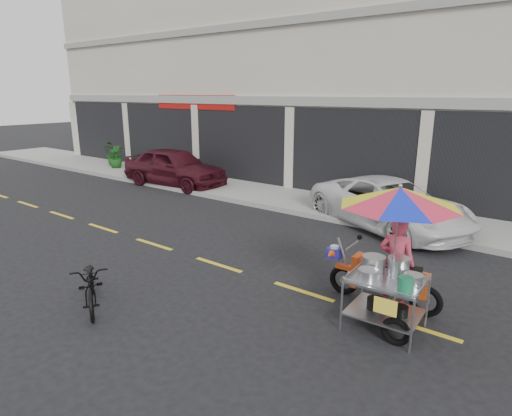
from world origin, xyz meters
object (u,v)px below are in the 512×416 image
Objects in this scene: near_bicycle at (91,284)px; food_vendor_rig at (395,235)px; white_pickup at (389,204)px; maroon_sedan at (174,167)px.

near_bicycle is 0.69× the size of food_vendor_rig.
food_vendor_rig is at bearing -134.87° from white_pickup.
white_pickup is (8.22, -0.19, -0.08)m from maroon_sedan.
white_pickup is at bearing 13.97° from near_bicycle.
near_bicycle is at bearing -143.31° from maroon_sedan.
food_vendor_rig reaches higher than white_pickup.
maroon_sedan is 2.71× the size of near_bicycle.
food_vendor_rig is at bearing -25.93° from near_bicycle.
near_bicycle is (5.94, -7.23, -0.31)m from maroon_sedan.
maroon_sedan is 0.93× the size of white_pickup.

